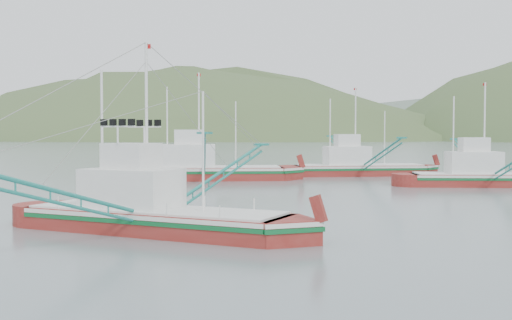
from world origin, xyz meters
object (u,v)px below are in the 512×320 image
(bg_boat_left, at_px, (203,157))
(bg_boat_far, at_px, (359,156))
(main_boat, at_px, (151,202))
(bg_boat_right, at_px, (488,165))

(bg_boat_left, relative_size, bg_boat_far, 1.12)
(main_boat, height_order, bg_boat_far, bg_boat_far)
(bg_boat_left, xyz_separation_m, bg_boat_far, (13.44, 11.62, -0.18))
(bg_boat_right, xyz_separation_m, bg_boat_left, (-26.76, -1.70, 0.47))
(bg_boat_left, height_order, bg_boat_far, bg_boat_left)
(bg_boat_right, relative_size, bg_boat_left, 0.88)
(bg_boat_right, bearing_deg, main_boat, -131.27)
(bg_boat_far, bearing_deg, bg_boat_left, -166.47)
(bg_boat_right, relative_size, bg_boat_far, 0.99)
(main_boat, bearing_deg, bg_boat_right, 71.05)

